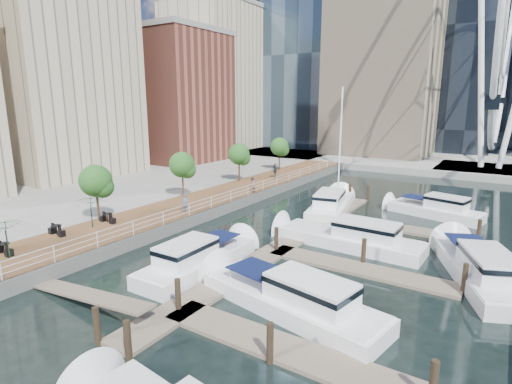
{
  "coord_description": "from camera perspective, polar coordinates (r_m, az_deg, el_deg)",
  "views": [
    {
      "loc": [
        16.29,
        -15.45,
        10.44
      ],
      "look_at": [
        -1.5,
        12.35,
        3.0
      ],
      "focal_mm": 28.0,
      "sensor_mm": 36.0,
      "label": 1
    }
  ],
  "objects": [
    {
      "name": "ground",
      "position": [
        24.77,
        -12.9,
        -12.57
      ],
      "size": [
        520.0,
        520.0,
        0.0
      ],
      "primitive_type": "plane",
      "color": "black",
      "rests_on": "ground"
    },
    {
      "name": "street_trees",
      "position": [
        40.9,
        -10.52,
        3.84
      ],
      "size": [
        2.6,
        42.6,
        4.6
      ],
      "color": "#3F2B1C",
      "rests_on": "ground"
    },
    {
      "name": "pier",
      "position": [
        68.22,
        30.34,
        2.58
      ],
      "size": [
        14.0,
        12.0,
        1.0
      ],
      "primitive_type": "cube",
      "color": "gray",
      "rests_on": "ground"
    },
    {
      "name": "land_far",
      "position": [
        119.0,
        24.81,
        6.75
      ],
      "size": [
        200.0,
        114.0,
        1.0
      ],
      "primitive_type": "cube",
      "color": "gray",
      "rests_on": "ground"
    },
    {
      "name": "cafe_tables",
      "position": [
        31.24,
        -29.35,
        -5.86
      ],
      "size": [
        2.5,
        13.7,
        0.74
      ],
      "color": "black",
      "rests_on": "ground"
    },
    {
      "name": "railing",
      "position": [
        38.84,
        -3.61,
        -0.59
      ],
      "size": [
        0.1,
        60.0,
        1.05
      ],
      "primitive_type": null,
      "color": "white",
      "rests_on": "boardwalk"
    },
    {
      "name": "moored_yachts",
      "position": [
        29.76,
        13.08,
        -8.18
      ],
      "size": [
        20.33,
        36.8,
        11.5
      ],
      "color": "white",
      "rests_on": "ground"
    },
    {
      "name": "boardwalk",
      "position": [
        40.82,
        -6.88,
        -1.49
      ],
      "size": [
        6.0,
        60.0,
        1.0
      ],
      "primitive_type": "cube",
      "color": "brown",
      "rests_on": "ground"
    },
    {
      "name": "floating_docks",
      "position": [
        28.55,
        13.7,
        -8.06
      ],
      "size": [
        16.0,
        34.0,
        2.6
      ],
      "color": "#6D6051",
      "rests_on": "ground"
    },
    {
      "name": "pedestrian_mid",
      "position": [
        42.49,
        -0.58,
        1.04
      ],
      "size": [
        0.75,
        0.91,
        1.7
      ],
      "primitive_type": "imported",
      "rotation": [
        0.0,
        0.0,
        -1.71
      ],
      "color": "#7F5F57",
      "rests_on": "boardwalk"
    },
    {
      "name": "pedestrian_near",
      "position": [
        35.19,
        -10.09,
        -1.64
      ],
      "size": [
        0.73,
        0.62,
        1.69
      ],
      "primitive_type": "imported",
      "rotation": [
        0.0,
        0.0,
        0.42
      ],
      "color": "slate",
      "rests_on": "boardwalk"
    },
    {
      "name": "pedestrian_far",
      "position": [
        51.15,
        2.75,
        3.09
      ],
      "size": [
        1.09,
        0.49,
        1.83
      ],
      "primitive_type": "imported",
      "rotation": [
        0.0,
        0.0,
        3.18
      ],
      "color": "#2E353A",
      "rests_on": "boardwalk"
    },
    {
      "name": "land_inland",
      "position": [
        61.33,
        -26.8,
        2.0
      ],
      "size": [
        48.0,
        90.0,
        1.0
      ],
      "primitive_type": "cube",
      "color": "gray",
      "rests_on": "ground"
    },
    {
      "name": "yacht_foreground",
      "position": [
        21.47,
        4.91,
        -16.45
      ],
      "size": [
        11.65,
        5.13,
        2.15
      ],
      "primitive_type": null,
      "rotation": [
        0.0,
        0.0,
        1.38
      ],
      "color": "white",
      "rests_on": "ground"
    },
    {
      "name": "seawall",
      "position": [
        39.03,
        -3.47,
        -2.08
      ],
      "size": [
        0.25,
        60.0,
        1.0
      ],
      "primitive_type": "cube",
      "color": "#595954",
      "rests_on": "ground"
    },
    {
      "name": "midrise_condos",
      "position": [
        65.44,
        -17.67,
        14.73
      ],
      "size": [
        19.0,
        67.0,
        28.0
      ],
      "color": "#BCAD8E",
      "rests_on": "ground"
    }
  ]
}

